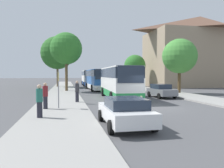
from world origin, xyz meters
name	(u,v)px	position (x,y,z in m)	size (l,w,h in m)	color
ground_plane	(153,107)	(0.00, 0.00, 0.00)	(300.00, 300.00, 0.00)	#4C4C4F
sidewalk_left	(60,109)	(-7.00, 0.00, 0.07)	(4.00, 120.00, 0.15)	gray
building_right_background	(200,52)	(21.62, 26.31, 7.47)	(21.74, 11.68, 14.94)	gray
bus_front	(118,82)	(-1.15, 6.52, 1.76)	(3.07, 10.48, 3.30)	#238942
bus_middle	(97,79)	(-1.52, 20.05, 1.78)	(3.08, 11.25, 3.33)	silver
bus_rear	(88,78)	(-1.47, 34.56, 1.83)	(3.02, 11.43, 3.43)	#2D519E
parked_car_left_curb	(125,111)	(-3.77, -5.60, 0.74)	(2.15, 4.36, 1.40)	silver
parked_car_right_near	(161,91)	(3.64, 6.38, 0.77)	(2.09, 4.10, 1.49)	slate
parked_car_right_far	(128,85)	(3.98, 20.32, 0.79)	(2.05, 4.74, 1.51)	#B7B7BC
bus_stop_sign	(58,86)	(-7.09, 0.01, 1.75)	(0.08, 0.45, 2.58)	gray
pedestrian_waiting_near	(77,91)	(-5.63, 3.27, 1.08)	(0.36, 0.36, 1.84)	#23232D
pedestrian_waiting_far	(45,96)	(-7.98, -0.10, 1.07)	(0.36, 0.36, 1.82)	#23232D
pedestrian_walking_back	(40,101)	(-8.01, -3.27, 1.08)	(0.36, 0.36, 1.84)	#23232D
tree_left_near	(57,53)	(-8.18, 28.67, 6.80)	(6.45, 6.45, 9.88)	brown
tree_left_far	(66,49)	(-6.49, 16.96, 6.32)	(4.67, 4.67, 8.53)	brown
tree_right_near	(180,56)	(8.02, 10.39, 4.93)	(4.52, 4.52, 7.06)	#513D23
tree_right_mid	(135,66)	(7.31, 27.10, 4.38)	(4.39, 4.39, 6.44)	#47331E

